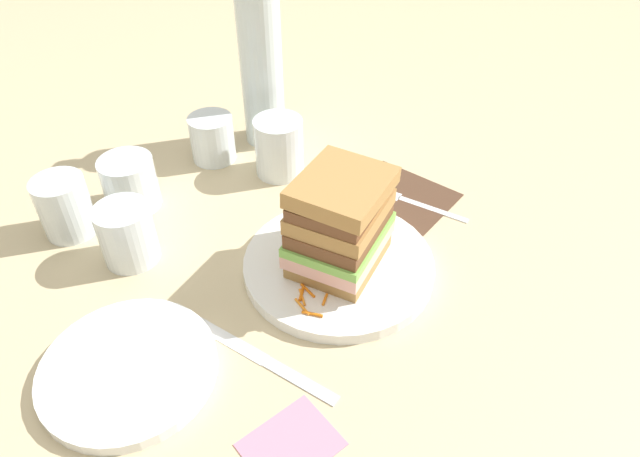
# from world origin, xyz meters

# --- Properties ---
(ground_plane) EXTENTS (3.00, 3.00, 0.00)m
(ground_plane) POSITION_xyz_m (0.00, 0.00, 0.00)
(ground_plane) COLOR #C6B289
(main_plate) EXTENTS (0.25, 0.25, 0.02)m
(main_plate) POSITION_xyz_m (0.01, -0.02, 0.01)
(main_plate) COLOR white
(main_plate) RESTS_ON ground_plane
(sandwich) EXTENTS (0.14, 0.12, 0.13)m
(sandwich) POSITION_xyz_m (0.01, -0.02, 0.08)
(sandwich) COLOR #A87A42
(sandwich) RESTS_ON main_plate
(carrot_shred_0) EXTENTS (0.01, 0.03, 0.00)m
(carrot_shred_0) POSITION_xyz_m (-0.08, -0.04, 0.02)
(carrot_shred_0) COLOR orange
(carrot_shred_0) RESTS_ON main_plate
(carrot_shred_1) EXTENTS (0.01, 0.03, 0.00)m
(carrot_shred_1) POSITION_xyz_m (-0.08, -0.03, 0.02)
(carrot_shred_1) COLOR orange
(carrot_shred_1) RESTS_ON main_plate
(carrot_shred_2) EXTENTS (0.02, 0.01, 0.00)m
(carrot_shred_2) POSITION_xyz_m (-0.06, -0.04, 0.02)
(carrot_shred_2) COLOR orange
(carrot_shred_2) RESTS_ON main_plate
(carrot_shred_3) EXTENTS (0.02, 0.01, 0.00)m
(carrot_shred_3) POSITION_xyz_m (-0.07, -0.01, 0.02)
(carrot_shred_3) COLOR orange
(carrot_shred_3) RESTS_ON main_plate
(carrot_shred_4) EXTENTS (0.02, 0.02, 0.00)m
(carrot_shred_4) POSITION_xyz_m (-0.07, -0.02, 0.02)
(carrot_shred_4) COLOR orange
(carrot_shred_4) RESTS_ON main_plate
(carrot_shred_5) EXTENTS (0.01, 0.03, 0.00)m
(carrot_shred_5) POSITION_xyz_m (-0.06, -0.02, 0.02)
(carrot_shred_5) COLOR orange
(carrot_shred_5) RESTS_ON main_plate
(carrot_shred_6) EXTENTS (0.01, 0.03, 0.00)m
(carrot_shred_6) POSITION_xyz_m (0.11, -0.01, 0.02)
(carrot_shred_6) COLOR orange
(carrot_shred_6) RESTS_ON main_plate
(carrot_shred_7) EXTENTS (0.02, 0.03, 0.00)m
(carrot_shred_7) POSITION_xyz_m (0.08, 0.01, 0.02)
(carrot_shred_7) COLOR orange
(carrot_shred_7) RESTS_ON main_plate
(carrot_shred_8) EXTENTS (0.02, 0.02, 0.00)m
(carrot_shred_8) POSITION_xyz_m (0.08, -0.01, 0.02)
(carrot_shred_8) COLOR orange
(carrot_shred_8) RESTS_ON main_plate
(carrot_shred_9) EXTENTS (0.01, 0.02, 0.00)m
(carrot_shred_9) POSITION_xyz_m (0.09, 0.00, 0.02)
(carrot_shred_9) COLOR orange
(carrot_shred_9) RESTS_ON main_plate
(carrot_shred_10) EXTENTS (0.02, 0.02, 0.00)m
(carrot_shred_10) POSITION_xyz_m (0.07, -0.00, 0.02)
(carrot_shred_10) COLOR orange
(carrot_shred_10) RESTS_ON main_plate
(carrot_shred_11) EXTENTS (0.02, 0.02, 0.00)m
(carrot_shred_11) POSITION_xyz_m (0.10, 0.01, 0.02)
(carrot_shred_11) COLOR orange
(carrot_shred_11) RESTS_ON main_plate
(carrot_shred_12) EXTENTS (0.01, 0.02, 0.00)m
(carrot_shred_12) POSITION_xyz_m (0.08, -0.02, 0.02)
(carrot_shred_12) COLOR orange
(carrot_shred_12) RESTS_ON main_plate
(carrot_shred_13) EXTENTS (0.01, 0.02, 0.00)m
(carrot_shred_13) POSITION_xyz_m (0.08, 0.01, 0.02)
(carrot_shred_13) COLOR orange
(carrot_shred_13) RESTS_ON main_plate
(napkin_dark) EXTENTS (0.14, 0.16, 0.00)m
(napkin_dark) POSITION_xyz_m (0.19, -0.01, 0.00)
(napkin_dark) COLOR #4C3323
(napkin_dark) RESTS_ON ground_plane
(fork) EXTENTS (0.03, 0.17, 0.00)m
(fork) POSITION_xyz_m (0.19, -0.03, 0.00)
(fork) COLOR silver
(fork) RESTS_ON napkin_dark
(knife) EXTENTS (0.02, 0.20, 0.00)m
(knife) POSITION_xyz_m (-0.16, -0.03, 0.00)
(knife) COLOR silver
(knife) RESTS_ON ground_plane
(juice_glass) EXTENTS (0.08, 0.08, 0.09)m
(juice_glass) POSITION_xyz_m (0.14, 0.19, 0.04)
(juice_glass) COLOR white
(juice_glass) RESTS_ON ground_plane
(water_bottle) EXTENTS (0.07, 0.07, 0.32)m
(water_bottle) POSITION_xyz_m (0.21, 0.27, 0.14)
(water_bottle) COLOR silver
(water_bottle) RESTS_ON ground_plane
(empty_tumbler_0) EXTENTS (0.07, 0.07, 0.08)m
(empty_tumbler_0) POSITION_xyz_m (-0.13, 0.22, 0.04)
(empty_tumbler_0) COLOR silver
(empty_tumbler_0) RESTS_ON ground_plane
(empty_tumbler_1) EXTENTS (0.08, 0.08, 0.08)m
(empty_tumbler_1) POSITION_xyz_m (-0.05, 0.31, 0.04)
(empty_tumbler_1) COLOR silver
(empty_tumbler_1) RESTS_ON ground_plane
(empty_tumbler_2) EXTENTS (0.07, 0.07, 0.09)m
(empty_tumbler_2) POSITION_xyz_m (-0.14, 0.34, 0.04)
(empty_tumbler_2) COLOR silver
(empty_tumbler_2) RESTS_ON ground_plane
(empty_tumbler_3) EXTENTS (0.07, 0.07, 0.08)m
(empty_tumbler_3) POSITION_xyz_m (0.11, 0.30, 0.04)
(empty_tumbler_3) COLOR silver
(empty_tumbler_3) RESTS_ON ground_plane
(side_plate) EXTENTS (0.19, 0.19, 0.02)m
(side_plate) POSITION_xyz_m (-0.26, 0.08, 0.01)
(side_plate) COLOR white
(side_plate) RESTS_ON ground_plane
(napkin_pink) EXTENTS (0.11, 0.09, 0.00)m
(napkin_pink) POSITION_xyz_m (-0.22, -0.12, 0.00)
(napkin_pink) COLOR pink
(napkin_pink) RESTS_ON ground_plane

